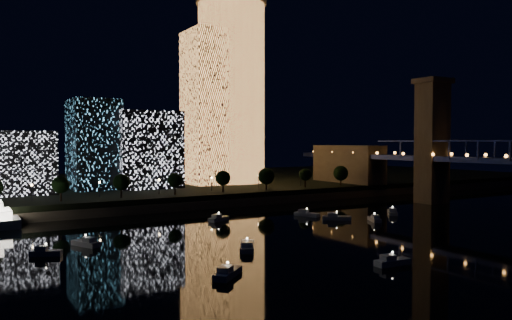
# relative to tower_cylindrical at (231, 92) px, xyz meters

# --- Properties ---
(ground) EXTENTS (520.00, 520.00, 0.00)m
(ground) POSITION_rel_tower_cylindrical_xyz_m (-15.78, -128.72, -48.99)
(ground) COLOR black
(ground) RESTS_ON ground
(far_bank) EXTENTS (420.00, 160.00, 5.00)m
(far_bank) POSITION_rel_tower_cylindrical_xyz_m (-15.78, 31.28, -46.49)
(far_bank) COLOR black
(far_bank) RESTS_ON ground
(seawall) EXTENTS (420.00, 6.00, 3.00)m
(seawall) POSITION_rel_tower_cylindrical_xyz_m (-15.78, -46.72, -47.49)
(seawall) COLOR #6B5E4C
(seawall) RESTS_ON ground
(tower_cylindrical) EXTENTS (34.00, 34.00, 87.72)m
(tower_cylindrical) POSITION_rel_tower_cylindrical_xyz_m (0.00, 0.00, 0.00)
(tower_cylindrical) COLOR #E8954A
(tower_cylindrical) RESTS_ON far_bank
(tower_rectangular) EXTENTS (22.36, 22.36, 71.13)m
(tower_rectangular) POSITION_rel_tower_cylindrical_xyz_m (-12.21, -2.32, -8.42)
(tower_rectangular) COLOR #E8954A
(tower_rectangular) RESTS_ON far_bank
(midrise_blocks) EXTENTS (90.62, 29.54, 37.18)m
(midrise_blocks) POSITION_rel_tower_cylindrical_xyz_m (-72.78, -4.41, -28.49)
(midrise_blocks) COLOR silver
(midrise_blocks) RESTS_ON far_bank
(motorboats) EXTENTS (117.75, 86.58, 2.78)m
(motorboats) POSITION_rel_tower_cylindrical_xyz_m (-34.53, -110.89, -48.17)
(motorboats) COLOR silver
(motorboats) RESTS_ON ground
(esplanade_trees) EXTENTS (166.32, 6.84, 8.92)m
(esplanade_trees) POSITION_rel_tower_cylindrical_xyz_m (-41.93, -40.72, -38.52)
(esplanade_trees) COLOR black
(esplanade_trees) RESTS_ON far_bank
(street_lamps) EXTENTS (132.70, 0.70, 5.65)m
(street_lamps) POSITION_rel_tower_cylindrical_xyz_m (-49.78, -34.72, -39.97)
(street_lamps) COLOR black
(street_lamps) RESTS_ON far_bank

